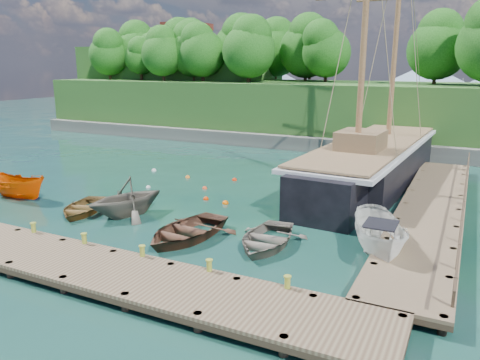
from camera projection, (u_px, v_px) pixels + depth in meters
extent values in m
plane|color=#113930|center=(174.00, 224.00, 23.62)|extent=(160.00, 160.00, 0.00)
cube|color=brown|center=(119.00, 271.00, 16.97)|extent=(20.00, 3.20, 0.12)
cube|color=#2C2319|center=(119.00, 276.00, 17.01)|extent=(20.00, 3.20, 0.20)
cylinder|color=#2C2319|center=(401.00, 332.00, 14.03)|extent=(0.28, 0.28, 1.10)
cube|color=brown|center=(432.00, 207.00, 24.60)|extent=(3.20, 24.00, 0.12)
cube|color=#2C2319|center=(431.00, 210.00, 24.64)|extent=(3.20, 24.00, 0.20)
cylinder|color=#2C2319|center=(355.00, 313.00, 15.11)|extent=(0.28, 0.28, 1.10)
cylinder|color=#2C2319|center=(442.00, 333.00, 13.99)|extent=(0.28, 0.28, 1.10)
cylinder|color=#2C2319|center=(426.00, 170.00, 35.45)|extent=(0.28, 0.28, 1.10)
cylinder|color=#2C2319|center=(464.00, 173.00, 34.33)|extent=(0.28, 0.28, 1.10)
cylinder|color=olive|center=(35.00, 245.00, 20.91)|extent=(0.26, 0.26, 0.45)
cylinder|color=olive|center=(86.00, 257.00, 19.62)|extent=(0.26, 0.26, 0.45)
cylinder|color=olive|center=(143.00, 270.00, 18.32)|extent=(0.26, 0.26, 0.45)
cylinder|color=olive|center=(210.00, 286.00, 17.02)|extent=(0.26, 0.26, 0.45)
cylinder|color=olive|center=(287.00, 304.00, 15.73)|extent=(0.26, 0.26, 0.45)
imported|color=brown|center=(83.00, 213.00, 25.44)|extent=(3.91, 4.59, 0.80)
imported|color=#5C564A|center=(127.00, 215.00, 25.02)|extent=(4.87, 5.20, 2.21)
imported|color=#4F3022|center=(186.00, 238.00, 21.69)|extent=(3.98, 5.22, 1.01)
imported|color=#6A6156|center=(266.00, 246.00, 20.82)|extent=(3.47, 4.62, 0.91)
imported|color=#C94B00|center=(19.00, 198.00, 28.16)|extent=(4.33, 1.68, 1.66)
imported|color=silver|center=(378.00, 256.00, 19.70)|extent=(3.48, 5.34, 1.93)
cube|color=black|center=(373.00, 169.00, 32.13)|extent=(6.13, 16.19, 3.31)
cube|color=black|center=(403.00, 147.00, 40.73)|extent=(3.14, 5.16, 2.97)
cube|color=black|center=(327.00, 202.00, 24.49)|extent=(3.86, 4.30, 3.14)
cube|color=silver|center=(374.00, 146.00, 31.75)|extent=(6.49, 21.19, 0.25)
cube|color=brown|center=(374.00, 143.00, 31.69)|extent=(6.00, 20.70, 0.12)
cube|color=brown|center=(361.00, 141.00, 28.68)|extent=(2.76, 3.15, 1.20)
cylinder|color=brown|center=(414.00, 108.00, 43.05)|extent=(0.66, 6.90, 1.69)
cylinder|color=brown|center=(398.00, 12.00, 33.01)|extent=(0.36, 0.36, 17.56)
cylinder|color=brown|center=(366.00, 11.00, 26.30)|extent=(0.36, 0.36, 16.15)
cylinder|color=#8C7A59|center=(415.00, 16.00, 38.32)|extent=(0.80, 12.12, 10.20)
sphere|color=white|center=(148.00, 188.00, 30.53)|extent=(0.30, 0.30, 0.30)
sphere|color=#E9461D|center=(205.00, 189.00, 30.30)|extent=(0.32, 0.32, 0.32)
sphere|color=red|center=(206.00, 200.00, 27.90)|extent=(0.33, 0.33, 0.33)
sphere|color=silver|center=(286.00, 202.00, 27.38)|extent=(0.33, 0.33, 0.33)
sphere|color=orange|center=(188.00, 178.00, 33.22)|extent=(0.34, 0.34, 0.34)
sphere|color=red|center=(234.00, 180.00, 32.50)|extent=(0.34, 0.34, 0.34)
sphere|color=silver|center=(154.00, 171.00, 35.36)|extent=(0.36, 0.36, 0.36)
sphere|color=#F15C00|center=(225.00, 204.00, 27.05)|extent=(0.37, 0.37, 0.37)
cube|color=#474744|center=(242.00, 137.00, 47.78)|extent=(50.00, 4.00, 1.40)
cube|color=#2B511E|center=(266.00, 109.00, 52.42)|extent=(50.00, 14.00, 6.00)
cube|color=#2B511E|center=(180.00, 86.00, 61.46)|extent=(24.00, 12.00, 10.00)
cylinder|color=#382616|center=(194.00, 74.00, 53.39)|extent=(0.36, 0.36, 1.40)
sphere|color=#154510|center=(194.00, 53.00, 52.81)|extent=(5.42, 5.42, 5.42)
cylinder|color=#382616|center=(203.00, 75.00, 51.42)|extent=(0.36, 0.36, 1.40)
sphere|color=#154510|center=(203.00, 54.00, 50.88)|extent=(5.02, 5.02, 5.02)
cylinder|color=#382616|center=(110.00, 74.00, 57.70)|extent=(0.36, 0.36, 1.40)
sphere|color=#154510|center=(109.00, 55.00, 57.17)|extent=(4.79, 4.79, 4.79)
cylinder|color=#382616|center=(191.00, 73.00, 61.18)|extent=(0.36, 0.36, 1.40)
sphere|color=#154510|center=(191.00, 52.00, 60.53)|extent=(6.25, 6.25, 6.25)
cylinder|color=#382616|center=(140.00, 73.00, 59.40)|extent=(0.36, 0.36, 1.40)
sphere|color=#154510|center=(139.00, 53.00, 58.78)|extent=(5.89, 5.89, 5.89)
cylinder|color=#382616|center=(326.00, 75.00, 49.82)|extent=(0.36, 0.36, 1.40)
sphere|color=#154510|center=(327.00, 53.00, 49.27)|extent=(5.13, 5.13, 5.13)
cylinder|color=#382616|center=(189.00, 73.00, 62.17)|extent=(0.36, 0.36, 1.40)
sphere|color=#154510|center=(189.00, 56.00, 61.64)|extent=(4.80, 4.80, 4.80)
cylinder|color=#382616|center=(249.00, 75.00, 52.63)|extent=(0.36, 0.36, 1.40)
sphere|color=#154510|center=(249.00, 51.00, 52.01)|extent=(5.82, 5.82, 5.82)
cylinder|color=#382616|center=(305.00, 75.00, 52.96)|extent=(0.36, 0.36, 1.40)
sphere|color=#154510|center=(306.00, 51.00, 52.33)|extent=(6.05, 6.05, 6.05)
cylinder|color=#382616|center=(248.00, 75.00, 48.75)|extent=(0.36, 0.36, 1.40)
sphere|color=#154510|center=(249.00, 51.00, 48.16)|extent=(5.47, 5.47, 5.47)
cylinder|color=#382616|center=(435.00, 77.00, 44.41)|extent=(0.36, 0.36, 1.40)
sphere|color=#154510|center=(437.00, 50.00, 43.82)|extent=(5.55, 5.55, 5.55)
cylinder|color=#382616|center=(276.00, 73.00, 59.14)|extent=(0.36, 0.36, 1.40)
sphere|color=#154510|center=(276.00, 51.00, 58.49)|extent=(6.25, 6.25, 6.25)
cylinder|color=#382616|center=(150.00, 73.00, 65.31)|extent=(0.36, 0.36, 1.40)
sphere|color=#154510|center=(149.00, 55.00, 64.74)|extent=(5.41, 5.41, 5.41)
cylinder|color=#382616|center=(196.00, 74.00, 57.02)|extent=(0.36, 0.36, 1.40)
sphere|color=#154510|center=(196.00, 53.00, 56.44)|extent=(5.47, 5.47, 5.47)
cylinder|color=#382616|center=(141.00, 74.00, 56.07)|extent=(0.36, 0.36, 1.40)
sphere|color=#154510|center=(141.00, 58.00, 55.63)|extent=(3.77, 3.77, 3.77)
cylinder|color=#382616|center=(185.00, 74.00, 57.82)|extent=(0.36, 0.36, 1.40)
sphere|color=#154510|center=(184.00, 52.00, 57.19)|extent=(6.04, 6.04, 6.04)
cylinder|color=#382616|center=(310.00, 74.00, 57.82)|extent=(0.36, 0.36, 1.40)
sphere|color=#154510|center=(310.00, 52.00, 57.20)|extent=(5.89, 5.89, 5.89)
cylinder|color=#382616|center=(239.00, 74.00, 54.10)|extent=(0.36, 0.36, 1.40)
sphere|color=#154510|center=(239.00, 51.00, 53.46)|extent=(6.08, 6.08, 6.08)
cylinder|color=#382616|center=(152.00, 74.00, 57.31)|extent=(0.36, 0.36, 1.40)
sphere|color=#154510|center=(151.00, 57.00, 56.83)|extent=(4.25, 4.25, 4.25)
cylinder|color=#382616|center=(164.00, 75.00, 52.81)|extent=(0.36, 0.36, 1.40)
sphere|color=#154510|center=(163.00, 55.00, 52.29)|extent=(4.77, 4.77, 4.77)
cube|color=silver|center=(188.00, 42.00, 58.40)|extent=(4.00, 5.00, 3.00)
cube|color=#591E19|center=(187.00, 26.00, 57.94)|extent=(4.40, 5.40, 0.80)
cone|color=#728CA5|center=(425.00, 87.00, 81.32)|extent=(32.00, 32.00, 8.00)
cone|color=#728CA5|center=(245.00, 78.00, 96.20)|extent=(40.00, 40.00, 10.00)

